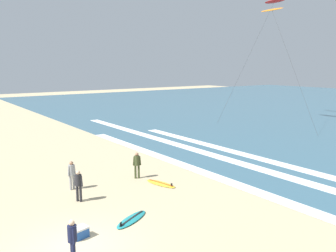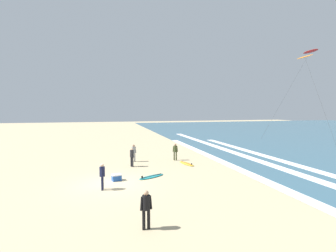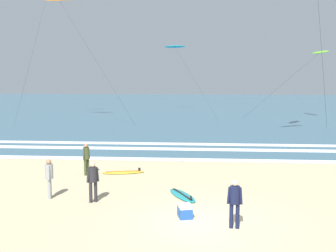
# 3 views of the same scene
# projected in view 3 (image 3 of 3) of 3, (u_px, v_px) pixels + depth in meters

# --- Properties ---
(ground_plane) EXTENTS (160.00, 160.00, 0.00)m
(ground_plane) POSITION_uv_depth(u_px,v_px,m) (203.00, 223.00, 13.41)
(ground_plane) COLOR tan
(ocean_surface) EXTENTS (140.00, 90.00, 0.01)m
(ocean_surface) POSITION_uv_depth(u_px,v_px,m) (200.00, 106.00, 67.65)
(ocean_surface) COLOR #386075
(ocean_surface) RESTS_ON ground
(wave_foam_shoreline) EXTENTS (42.05, 0.93, 0.01)m
(wave_foam_shoreline) POSITION_uv_depth(u_px,v_px,m) (225.00, 160.00, 23.40)
(wave_foam_shoreline) COLOR white
(wave_foam_shoreline) RESTS_ON ocean_surface
(wave_foam_mid_break) EXTENTS (55.17, 1.03, 0.01)m
(wave_foam_mid_break) POSITION_uv_depth(u_px,v_px,m) (182.00, 149.00, 27.07)
(wave_foam_mid_break) COLOR white
(wave_foam_mid_break) RESTS_ON ocean_surface
(wave_foam_outer_break) EXTENTS (39.30, 1.01, 0.01)m
(wave_foam_outer_break) POSITION_uv_depth(u_px,v_px,m) (213.00, 144.00, 28.96)
(wave_foam_outer_break) COLOR white
(wave_foam_outer_break) RESTS_ON ocean_surface
(surfer_mid_group) EXTENTS (0.48, 0.34, 1.60)m
(surfer_mid_group) POSITION_uv_depth(u_px,v_px,m) (93.00, 178.00, 15.53)
(surfer_mid_group) COLOR #232328
(surfer_mid_group) RESTS_ON ground
(surfer_foreground_main) EXTENTS (0.51, 0.32, 1.60)m
(surfer_foreground_main) POSITION_uv_depth(u_px,v_px,m) (235.00, 199.00, 12.83)
(surfer_foreground_main) COLOR #141938
(surfer_foreground_main) RESTS_ON ground
(surfer_right_near) EXTENTS (0.32, 0.51, 1.60)m
(surfer_right_near) POSITION_uv_depth(u_px,v_px,m) (49.00, 175.00, 16.03)
(surfer_right_near) COLOR gray
(surfer_right_near) RESTS_ON ground
(surfer_left_near) EXTENTS (0.32, 0.50, 1.60)m
(surfer_left_near) POSITION_uv_depth(u_px,v_px,m) (86.00, 156.00, 19.85)
(surfer_left_near) COLOR #384223
(surfer_left_near) RESTS_ON ground
(surfboard_left_pile) EXTENTS (2.18, 1.06, 0.25)m
(surfboard_left_pile) POSITION_uv_depth(u_px,v_px,m) (123.00, 172.00, 20.35)
(surfboard_left_pile) COLOR yellow
(surfboard_left_pile) RESTS_ON ground
(surfboard_right_spare) EXTENTS (1.49, 2.14, 0.25)m
(surfboard_right_spare) POSITION_uv_depth(u_px,v_px,m) (182.00, 195.00, 16.39)
(surfboard_right_spare) COLOR teal
(surfboard_right_spare) RESTS_ON ground
(kite_lime_high_right) EXTENTS (9.06, 3.29, 7.88)m
(kite_lime_high_right) POSITION_uv_depth(u_px,v_px,m) (320.00, 53.00, 45.17)
(kite_lime_high_right) COLOR #70C628
(kite_lime_high_right) RESTS_ON ground
(kite_orange_mid_center) EXTENTS (10.29, 3.59, 13.34)m
(kite_orange_mid_center) POSITION_uv_depth(u_px,v_px,m) (59.00, 1.00, 42.85)
(kite_orange_mid_center) COLOR orange
(kite_orange_mid_center) RESTS_ON ground
(kite_cyan_far_left) EXTENTS (7.38, 14.73, 9.42)m
(kite_cyan_far_left) POSITION_uv_depth(u_px,v_px,m) (175.00, 47.00, 57.12)
(kite_cyan_far_left) COLOR #23A8C6
(kite_cyan_far_left) RESTS_ON ground
(cooler_box) EXTENTS (0.58, 0.70, 0.44)m
(cooler_box) POSITION_uv_depth(u_px,v_px,m) (185.00, 211.00, 13.94)
(cooler_box) COLOR #1E4C9E
(cooler_box) RESTS_ON ground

